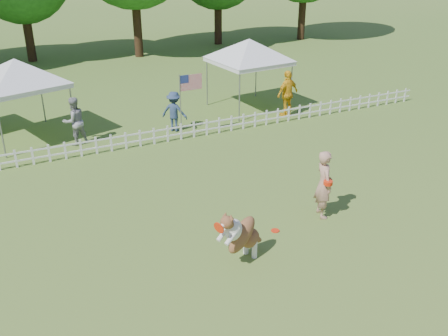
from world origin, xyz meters
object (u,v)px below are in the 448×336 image
at_px(dog, 242,234).
at_px(frisbee_on_turf, 275,231).
at_px(canopy_tent_right, 249,75).
at_px(flag_pole, 181,108).
at_px(spectator_c, 288,94).
at_px(canopy_tent_left, 21,101).
at_px(spectator_b, 174,112).
at_px(handler, 324,184).
at_px(spectator_a, 74,121).

bearing_deg(dog, frisbee_on_turf, 6.60).
height_order(dog, canopy_tent_right, canopy_tent_right).
bearing_deg(flag_pole, spectator_c, 3.45).
bearing_deg(canopy_tent_left, spectator_b, -34.12).
bearing_deg(spectator_b, flag_pole, 126.44).
bearing_deg(spectator_b, canopy_tent_left, 24.42).
bearing_deg(canopy_tent_left, frisbee_on_turf, -79.64).
height_order(frisbee_on_turf, spectator_c, spectator_c).
bearing_deg(spectator_c, dog, 37.81).
relative_size(flag_pole, spectator_c, 1.26).
xyz_separation_m(frisbee_on_turf, canopy_tent_right, (4.03, 8.91, 1.40)).
distance_m(frisbee_on_turf, spectator_c, 8.90).
xyz_separation_m(frisbee_on_turf, spectator_b, (0.28, 7.67, 0.74)).
relative_size(handler, dog, 1.30).
bearing_deg(flag_pole, canopy_tent_right, 25.88).
xyz_separation_m(dog, flag_pole, (1.52, 7.53, 0.48)).
xyz_separation_m(canopy_tent_right, flag_pole, (-3.84, -2.14, -0.24)).
distance_m(frisbee_on_turf, canopy_tent_left, 10.48).
bearing_deg(handler, dog, 122.81).
bearing_deg(canopy_tent_right, canopy_tent_left, 172.30).
bearing_deg(canopy_tent_left, spectator_a, -57.95).
bearing_deg(spectator_a, spectator_b, 160.57).
relative_size(handler, spectator_b, 1.20).
distance_m(handler, spectator_a, 9.11).
height_order(handler, spectator_b, handler).
height_order(frisbee_on_turf, spectator_b, spectator_b).
relative_size(handler, canopy_tent_right, 0.64).
relative_size(canopy_tent_left, flag_pole, 1.20).
bearing_deg(handler, spectator_b, 23.96).
height_order(canopy_tent_left, spectator_b, canopy_tent_left).
distance_m(handler, canopy_tent_right, 9.15).
height_order(handler, spectator_a, handler).
bearing_deg(spectator_b, canopy_tent_right, -120.08).
bearing_deg(spectator_c, canopy_tent_right, -74.20).
height_order(handler, canopy_tent_left, canopy_tent_left).
relative_size(canopy_tent_right, spectator_b, 1.89).
relative_size(dog, canopy_tent_right, 0.49).
xyz_separation_m(handler, canopy_tent_left, (-6.23, 9.09, 0.50)).
xyz_separation_m(dog, spectator_c, (6.27, 8.08, 0.23)).
bearing_deg(frisbee_on_turf, spectator_c, 55.97).
distance_m(flag_pole, spectator_a, 3.67).
height_order(dog, spectator_c, spectator_c).
distance_m(handler, frisbee_on_turf, 1.72).
height_order(dog, spectator_a, spectator_a).
bearing_deg(spectator_a, flag_pole, 146.33).
bearing_deg(frisbee_on_turf, canopy_tent_left, 117.27).
relative_size(dog, frisbee_on_turf, 6.71).
height_order(spectator_b, spectator_c, spectator_c).
xyz_separation_m(flag_pole, spectator_b, (0.08, 0.89, -0.42)).
bearing_deg(spectator_c, canopy_tent_left, -25.45).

